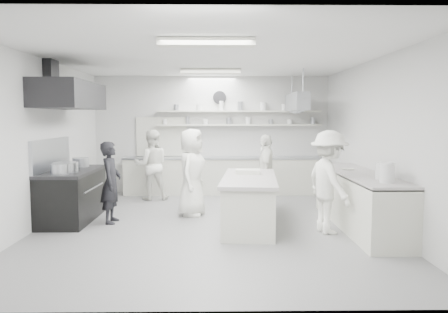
{
  "coord_description": "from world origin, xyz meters",
  "views": [
    {
      "loc": [
        0.15,
        -7.65,
        1.94
      ],
      "look_at": [
        0.27,
        0.6,
        1.19
      ],
      "focal_mm": 34.45,
      "sensor_mm": 36.0,
      "label": 1
    }
  ],
  "objects_px": {
    "prep_island": "(249,203)",
    "cook_back": "(151,165)",
    "cook_stove": "(111,182)",
    "stove": "(72,197)",
    "right_counter": "(359,201)",
    "back_counter": "(224,176)"
  },
  "relations": [
    {
      "from": "right_counter",
      "to": "cook_stove",
      "type": "xyz_separation_m",
      "value": [
        -4.47,
        0.39,
        0.28
      ]
    },
    {
      "from": "prep_island",
      "to": "cook_back",
      "type": "relative_size",
      "value": 1.38
    },
    {
      "from": "right_counter",
      "to": "cook_back",
      "type": "height_order",
      "value": "cook_back"
    },
    {
      "from": "cook_stove",
      "to": "cook_back",
      "type": "bearing_deg",
      "value": -10.22
    },
    {
      "from": "prep_island",
      "to": "stove",
      "type": "bearing_deg",
      "value": 177.24
    },
    {
      "from": "stove",
      "to": "cook_back",
      "type": "height_order",
      "value": "cook_back"
    },
    {
      "from": "prep_island",
      "to": "cook_back",
      "type": "distance_m",
      "value": 3.32
    },
    {
      "from": "prep_island",
      "to": "cook_stove",
      "type": "relative_size",
      "value": 1.52
    },
    {
      "from": "cook_back",
      "to": "cook_stove",
      "type": "bearing_deg",
      "value": 68.9
    },
    {
      "from": "right_counter",
      "to": "cook_back",
      "type": "distance_m",
      "value": 4.86
    },
    {
      "from": "right_counter",
      "to": "cook_stove",
      "type": "bearing_deg",
      "value": 174.97
    },
    {
      "from": "stove",
      "to": "right_counter",
      "type": "distance_m",
      "value": 5.28
    },
    {
      "from": "right_counter",
      "to": "cook_stove",
      "type": "relative_size",
      "value": 2.19
    },
    {
      "from": "right_counter",
      "to": "back_counter",
      "type": "bearing_deg",
      "value": 124.65
    },
    {
      "from": "stove",
      "to": "cook_back",
      "type": "xyz_separation_m",
      "value": [
        1.18,
        2.04,
        0.38
      ]
    },
    {
      "from": "prep_island",
      "to": "cook_back",
      "type": "bearing_deg",
      "value": 135.58
    },
    {
      "from": "prep_island",
      "to": "back_counter",
      "type": "bearing_deg",
      "value": 102.49
    },
    {
      "from": "cook_stove",
      "to": "cook_back",
      "type": "distance_m",
      "value": 2.29
    },
    {
      "from": "cook_back",
      "to": "back_counter",
      "type": "bearing_deg",
      "value": -167.25
    },
    {
      "from": "stove",
      "to": "cook_back",
      "type": "relative_size",
      "value": 1.09
    },
    {
      "from": "cook_stove",
      "to": "back_counter",
      "type": "bearing_deg",
      "value": -35.28
    },
    {
      "from": "prep_island",
      "to": "cook_back",
      "type": "height_order",
      "value": "cook_back"
    }
  ]
}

